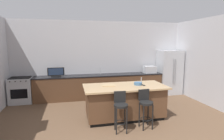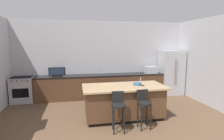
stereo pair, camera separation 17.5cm
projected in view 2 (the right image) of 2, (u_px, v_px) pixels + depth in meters
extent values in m
cube|color=#BCBCC1|center=(102.00, 59.00, 7.29)|extent=(7.24, 0.12, 2.98)
cube|color=#BCBCC1|center=(222.00, 64.00, 5.57)|extent=(0.12, 5.30, 2.98)
cube|color=brown|center=(101.00, 87.00, 7.06)|extent=(4.91, 0.60, 0.87)
cube|color=black|center=(101.00, 75.00, 7.00)|extent=(4.93, 0.62, 0.04)
cube|color=black|center=(124.00, 116.00, 5.17)|extent=(2.06, 0.84, 0.09)
cube|color=brown|center=(124.00, 101.00, 5.10)|extent=(2.14, 0.92, 0.80)
cube|color=tan|center=(124.00, 87.00, 5.04)|extent=(2.30, 1.08, 0.04)
cube|color=#B7BABF|center=(171.00, 73.00, 7.51)|extent=(0.91, 0.68, 1.81)
cylinder|color=gray|center=(175.00, 72.00, 7.13)|extent=(0.02, 0.02, 1.00)
cylinder|color=gray|center=(177.00, 72.00, 7.15)|extent=(0.02, 0.02, 1.00)
cube|color=#B7BABF|center=(23.00, 90.00, 6.51)|extent=(0.76, 0.60, 0.91)
cube|color=black|center=(20.00, 93.00, 6.22)|extent=(0.53, 0.01, 0.33)
cube|color=black|center=(22.00, 77.00, 6.44)|extent=(0.69, 0.50, 0.02)
cylinder|color=black|center=(11.00, 81.00, 6.10)|extent=(0.04, 0.03, 0.04)
cylinder|color=black|center=(17.00, 81.00, 6.13)|extent=(0.04, 0.03, 0.04)
cylinder|color=black|center=(22.00, 81.00, 6.16)|extent=(0.04, 0.03, 0.04)
cylinder|color=black|center=(27.00, 81.00, 6.20)|extent=(0.04, 0.03, 0.04)
cube|color=#B7BABF|center=(151.00, 70.00, 7.37)|extent=(0.48, 0.36, 0.28)
cube|color=black|center=(57.00, 76.00, 6.63)|extent=(0.35, 0.16, 0.05)
cube|color=black|center=(57.00, 71.00, 6.60)|extent=(0.59, 0.05, 0.29)
cube|color=#1E2D47|center=(57.00, 71.00, 6.57)|extent=(0.52, 0.01, 0.24)
cylinder|color=#B2B2B7|center=(101.00, 71.00, 7.08)|extent=(0.02, 0.02, 0.24)
cylinder|color=#B2B2B7|center=(140.00, 81.00, 5.12)|extent=(0.02, 0.02, 0.22)
cylinder|color=black|center=(119.00, 105.00, 4.25)|extent=(0.34, 0.34, 0.05)
cube|color=black|center=(118.00, 97.00, 4.37)|extent=(0.29, 0.07, 0.28)
cylinder|color=black|center=(114.00, 122.00, 4.17)|extent=(0.03, 0.03, 0.64)
cylinder|color=black|center=(124.00, 121.00, 4.19)|extent=(0.03, 0.03, 0.64)
cylinder|color=black|center=(113.00, 117.00, 4.41)|extent=(0.03, 0.03, 0.64)
cylinder|color=black|center=(123.00, 117.00, 4.43)|extent=(0.03, 0.03, 0.64)
torus|color=black|center=(118.00, 122.00, 4.31)|extent=(0.28, 0.28, 0.02)
cylinder|color=black|center=(144.00, 103.00, 4.43)|extent=(0.34, 0.34, 0.05)
cube|color=black|center=(142.00, 95.00, 4.55)|extent=(0.29, 0.05, 0.28)
cylinder|color=black|center=(141.00, 119.00, 4.33)|extent=(0.03, 0.03, 0.63)
cylinder|color=black|center=(151.00, 118.00, 4.39)|extent=(0.03, 0.03, 0.63)
cylinder|color=black|center=(138.00, 115.00, 4.57)|extent=(0.03, 0.03, 0.63)
cylinder|color=black|center=(147.00, 114.00, 4.63)|extent=(0.03, 0.03, 0.63)
torus|color=black|center=(144.00, 119.00, 4.49)|extent=(0.28, 0.28, 0.02)
cylinder|color=#3F668C|center=(137.00, 84.00, 5.14)|extent=(0.23, 0.23, 0.07)
cube|color=black|center=(140.00, 85.00, 5.13)|extent=(0.14, 0.16, 0.01)
cube|color=black|center=(142.00, 85.00, 5.08)|extent=(0.10, 0.17, 0.02)
cube|color=tan|center=(107.00, 85.00, 5.07)|extent=(0.36, 0.25, 0.02)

